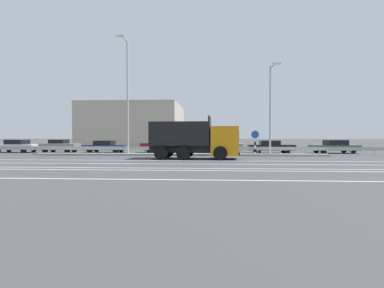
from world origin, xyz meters
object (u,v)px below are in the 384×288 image
at_px(median_road_sign, 255,143).
at_px(parked_car_4, 220,146).
at_px(parked_car_5, 271,147).
at_px(parked_car_0, 16,146).
at_px(parked_car_6, 334,146).
at_px(street_lamp_1, 127,93).
at_px(street_lamp_2, 271,106).
at_px(dump_truck, 206,143).
at_px(parked_car_1, 60,146).
at_px(parked_car_2, 105,146).
at_px(parked_car_3, 161,145).

relative_size(median_road_sign, parked_car_4, 0.48).
bearing_deg(parked_car_5, parked_car_0, -89.56).
bearing_deg(median_road_sign, parked_car_4, 127.97).
xyz_separation_m(parked_car_5, parked_car_6, (6.52, 0.23, 0.02)).
height_order(street_lamp_1, parked_car_6, street_lamp_1).
bearing_deg(parked_car_5, street_lamp_2, -11.50).
xyz_separation_m(dump_truck, parked_car_0, (-20.67, 7.86, -0.57)).
relative_size(street_lamp_1, parked_car_5, 2.25).
distance_m(median_road_sign, parked_car_5, 4.80).
relative_size(dump_truck, street_lamp_2, 0.87).
bearing_deg(parked_car_1, parked_car_2, 92.75).
xyz_separation_m(dump_truck, parked_car_4, (1.36, 7.72, -0.54)).
height_order(parked_car_1, parked_car_5, parked_car_1).
bearing_deg(dump_truck, parked_car_1, -113.81).
xyz_separation_m(parked_car_3, parked_car_4, (6.27, -0.77, -0.04)).
bearing_deg(street_lamp_1, parked_car_2, 129.69).
xyz_separation_m(parked_car_0, parked_car_6, (33.78, 0.46, -0.01)).
bearing_deg(parked_car_1, parked_car_5, 90.71).
distance_m(parked_car_1, parked_car_2, 4.95).
relative_size(parked_car_0, parked_car_6, 0.99).
relative_size(dump_truck, street_lamp_1, 0.67).
xyz_separation_m(parked_car_1, parked_car_3, (10.95, 0.52, 0.06)).
height_order(dump_truck, parked_car_4, dump_truck).
xyz_separation_m(street_lamp_1, parked_car_4, (8.62, 3.95, -5.02)).
xyz_separation_m(median_road_sign, street_lamp_1, (-11.63, -0.10, 4.56)).
height_order(parked_car_0, parked_car_1, parked_car_1).
distance_m(parked_car_4, parked_car_5, 5.24).
bearing_deg(median_road_sign, parked_car_2, 164.27).
distance_m(median_road_sign, parked_car_3, 10.37).
height_order(street_lamp_1, parked_car_5, street_lamp_1).
distance_m(street_lamp_2, parked_car_0, 26.97).
bearing_deg(parked_car_1, parked_car_0, -88.29).
relative_size(street_lamp_1, parked_car_1, 2.69).
bearing_deg(parked_car_1, street_lamp_1, 64.37).
xyz_separation_m(median_road_sign, parked_car_2, (-15.28, 4.30, -0.53)).
bearing_deg(parked_car_6, parked_car_1, 87.89).
bearing_deg(parked_car_3, street_lamp_1, -29.79).
xyz_separation_m(median_road_sign, parked_car_5, (2.23, 4.22, -0.51)).
bearing_deg(parked_car_3, parked_car_0, -90.95).
xyz_separation_m(street_lamp_2, parked_car_6, (7.37, 4.43, -3.79)).
distance_m(street_lamp_1, street_lamp_2, 13.07).
height_order(parked_car_1, parked_car_4, parked_car_4).
bearing_deg(parked_car_2, parked_car_6, 91.27).
bearing_deg(parked_car_0, parked_car_4, -88.99).
xyz_separation_m(dump_truck, parked_car_6, (13.11, 8.32, -0.58)).
bearing_deg(parked_car_3, parked_car_5, 84.73).
relative_size(street_lamp_1, parked_car_2, 2.32).
bearing_deg(parked_car_4, street_lamp_2, -127.40).
bearing_deg(street_lamp_2, dump_truck, -145.81).
distance_m(parked_car_4, parked_car_6, 11.77).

